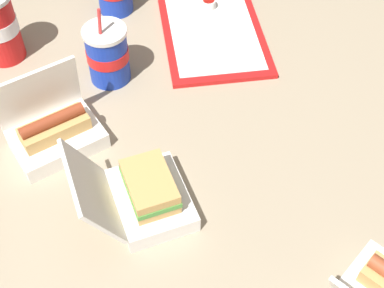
% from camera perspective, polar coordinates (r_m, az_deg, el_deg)
% --- Properties ---
extents(ground_plane, '(3.20, 3.20, 0.00)m').
position_cam_1_polar(ground_plane, '(1.19, 1.11, 0.53)').
color(ground_plane, gray).
extents(food_tray, '(0.41, 0.32, 0.01)m').
position_cam_1_polar(food_tray, '(1.45, 2.29, 11.60)').
color(food_tray, red).
rests_on(food_tray, ground_plane).
extents(ketchup_cup, '(0.04, 0.04, 0.02)m').
position_cam_1_polar(ketchup_cup, '(1.52, 1.78, 14.75)').
color(ketchup_cup, white).
rests_on(ketchup_cup, food_tray).
extents(napkin_stack, '(0.12, 0.12, 0.00)m').
position_cam_1_polar(napkin_stack, '(1.45, 0.08, 12.34)').
color(napkin_stack, white).
rests_on(napkin_stack, food_tray).
extents(plastic_fork, '(0.11, 0.05, 0.00)m').
position_cam_1_polar(plastic_fork, '(1.47, 3.76, 12.79)').
color(plastic_fork, white).
rests_on(plastic_fork, food_tray).
extents(clamshell_hotdog_back, '(0.19, 0.22, 0.17)m').
position_cam_1_polar(clamshell_hotdog_back, '(1.19, -14.49, 1.38)').
color(clamshell_hotdog_back, white).
rests_on(clamshell_hotdog_back, ground_plane).
extents(clamshell_sandwich_center, '(0.19, 0.22, 0.17)m').
position_cam_1_polar(clamshell_sandwich_center, '(1.05, -5.10, -5.40)').
color(clamshell_sandwich_center, white).
rests_on(clamshell_sandwich_center, ground_plane).
extents(soda_cup_right, '(0.10, 0.10, 0.20)m').
position_cam_1_polar(soda_cup_right, '(1.30, -8.99, 9.45)').
color(soda_cup_right, '#1938B7').
rests_on(soda_cup_right, ground_plane).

